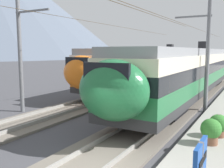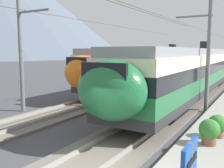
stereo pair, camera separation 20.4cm
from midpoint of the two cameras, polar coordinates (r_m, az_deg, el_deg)
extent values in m
cube|color=gray|center=(8.43, -11.98, -17.13)|extent=(120.00, 0.07, 0.16)
cube|color=#2D2D30|center=(21.54, 18.22, -0.28)|extent=(25.04, 2.98, 0.45)
cube|color=#1E6638|center=(21.47, 18.29, 1.44)|extent=(25.04, 2.98, 0.85)
cube|color=black|center=(21.40, 18.38, 3.57)|extent=(25.04, 3.02, 0.75)
cube|color=beige|center=(21.37, 18.45, 5.44)|extent=(25.04, 2.98, 0.65)
cube|color=gray|center=(21.36, 18.52, 6.91)|extent=(24.74, 2.78, 0.45)
cube|color=black|center=(14.24, 11.31, -5.66)|extent=(2.80, 2.39, 0.42)
cube|color=black|center=(29.17, 21.50, 0.65)|extent=(2.80, 2.39, 0.42)
ellipsoid|color=#1E6638|center=(9.14, 0.46, -1.42)|extent=(1.80, 2.75, 2.25)
cube|color=black|center=(8.65, -1.20, 0.93)|extent=(0.16, 1.79, 1.19)
cube|color=black|center=(25.05, 20.41, 8.17)|extent=(0.90, 0.70, 0.70)
cube|color=#2D2D30|center=(30.27, 11.02, 2.09)|extent=(28.89, 2.94, 0.45)
cube|color=orange|center=(30.22, 11.05, 3.31)|extent=(28.89, 2.94, 0.85)
cube|color=black|center=(30.17, 11.09, 4.83)|extent=(28.89, 2.98, 0.75)
cube|color=silver|center=(30.15, 11.12, 6.16)|extent=(28.89, 2.94, 0.65)
cube|color=gray|center=(30.15, 11.15, 7.20)|extent=(28.59, 2.74, 0.45)
cube|color=black|center=(22.15, 3.16, -0.85)|extent=(2.80, 2.35, 0.42)
cube|color=black|center=(38.83, 15.47, 2.47)|extent=(2.80, 2.35, 0.42)
ellipsoid|color=orange|center=(16.85, -6.34, 2.61)|extent=(1.80, 2.70, 2.25)
cube|color=black|center=(16.42, -7.41, 3.96)|extent=(0.16, 1.76, 1.19)
cube|color=black|center=(34.26, 13.63, 8.11)|extent=(0.90, 0.70, 0.70)
cylinder|color=slate|center=(16.10, 21.32, 7.85)|extent=(0.24, 0.24, 7.87)
cube|color=slate|center=(16.41, 18.30, 14.25)|extent=(0.10, 2.17, 0.10)
cylinder|color=#473823|center=(16.61, 15.02, 13.42)|extent=(41.46, 0.02, 0.02)
cylinder|color=slate|center=(16.15, -19.54, 7.20)|extent=(0.24, 0.24, 7.46)
cube|color=slate|center=(15.46, -17.09, 15.42)|extent=(0.10, 2.57, 0.10)
cylinder|color=#473823|center=(14.62, -13.95, 15.02)|extent=(41.46, 0.02, 0.02)
cube|color=#19479E|center=(3.84, 18.56, -15.95)|extent=(0.70, 0.06, 0.50)
cube|color=black|center=(3.83, 19.09, -16.01)|extent=(0.52, 0.01, 0.10)
cylinder|color=brown|center=(10.92, 23.06, -10.16)|extent=(0.51, 0.51, 0.30)
sphere|color=#33752D|center=(10.82, 23.16, -8.28)|extent=(0.73, 0.73, 0.73)
sphere|color=#DB5193|center=(10.78, 23.21, -7.44)|extent=(0.40, 0.40, 0.40)
cylinder|color=brown|center=(9.97, 21.53, -11.63)|extent=(0.51, 0.51, 0.35)
sphere|color=#33752D|center=(9.85, 21.64, -9.45)|extent=(0.74, 0.74, 0.74)
sphere|color=purple|center=(9.81, 21.69, -8.52)|extent=(0.41, 0.41, 0.41)
camera|label=1|loc=(0.10, -89.59, 0.05)|focal=40.61mm
camera|label=2|loc=(0.10, 90.41, -0.05)|focal=40.61mm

